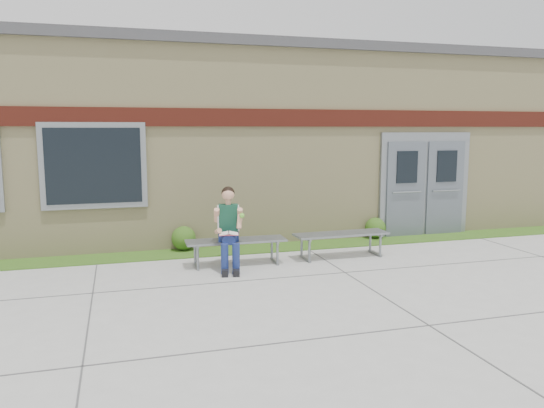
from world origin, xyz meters
name	(u,v)px	position (x,y,z in m)	size (l,w,h in m)	color
ground	(298,286)	(0.00, 0.00, 0.00)	(80.00, 80.00, 0.00)	#9E9E99
grass_strip	(256,249)	(0.00, 2.60, 0.01)	(16.00, 0.80, 0.02)	#2B4F15
school_building	(222,140)	(0.00, 5.99, 2.10)	(16.20, 6.22, 4.20)	beige
bench_left	(236,245)	(-0.63, 1.51, 0.35)	(1.76, 0.53, 0.45)	gray
bench_right	(341,238)	(1.37, 1.51, 0.36)	(1.79, 0.53, 0.46)	gray
girl	(229,227)	(-0.80, 1.30, 0.72)	(0.52, 0.89, 1.40)	navy
shrub_mid	(184,238)	(-1.39, 2.85, 0.26)	(0.47, 0.47, 0.47)	#2B4F15
shrub_east	(375,228)	(2.76, 2.85, 0.24)	(0.45, 0.45, 0.45)	#2B4F15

